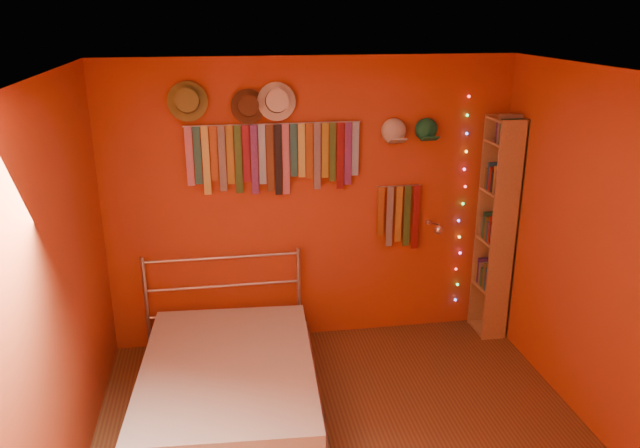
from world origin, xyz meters
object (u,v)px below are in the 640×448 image
tie_rack (274,154)px  bed (228,384)px  bookshelf (500,228)px  reading_lamp (437,228)px

tie_rack → bed: 1.86m
bookshelf → tie_rack: bearing=175.5°
tie_rack → bookshelf: (1.98, -0.15, -0.70)m
tie_rack → bookshelf: size_ratio=0.72×
reading_lamp → bookshelf: bookshelf is taller
reading_lamp → bookshelf: 0.60m
reading_lamp → bookshelf: size_ratio=0.16×
tie_rack → bookshelf: 2.10m
bookshelf → bed: bearing=-161.5°
tie_rack → bookshelf: bookshelf is taller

